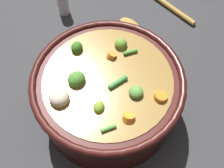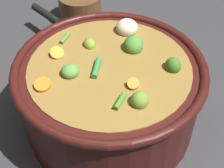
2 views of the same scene
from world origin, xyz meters
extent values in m
plane|color=#2D2D30|center=(0.00, 0.00, 0.00)|extent=(1.10, 1.10, 0.00)
cylinder|color=#38110F|center=(0.00, 0.00, 0.07)|extent=(0.32, 0.32, 0.14)
torus|color=#38110F|center=(0.00, 0.00, 0.14)|extent=(0.34, 0.34, 0.02)
cylinder|color=olive|center=(0.00, 0.00, 0.07)|extent=(0.28, 0.28, 0.13)
ellipsoid|color=#366A1E|center=(-0.04, -0.10, 0.15)|extent=(0.03, 0.03, 0.03)
ellipsoid|color=olive|center=(0.07, 0.01, 0.14)|extent=(0.03, 0.03, 0.02)
ellipsoid|color=#558B3D|center=(0.01, 0.07, 0.15)|extent=(0.03, 0.03, 0.02)
ellipsoid|color=#46802F|center=(0.03, -0.06, 0.15)|extent=(0.05, 0.05, 0.04)
ellipsoid|color=olive|center=(-0.09, -0.01, 0.15)|extent=(0.04, 0.04, 0.03)
cylinder|color=orange|center=(-0.01, 0.12, 0.14)|extent=(0.04, 0.04, 0.02)
cylinder|color=orange|center=(-0.06, -0.02, 0.14)|extent=(0.03, 0.03, 0.02)
cylinder|color=orange|center=(0.06, 0.07, 0.14)|extent=(0.03, 0.03, 0.02)
ellipsoid|color=beige|center=(0.08, -0.07, 0.15)|extent=(0.04, 0.04, 0.03)
cylinder|color=#327E39|center=(0.00, 0.02, 0.14)|extent=(0.04, 0.03, 0.01)
cylinder|color=#448433|center=(0.10, 0.05, 0.14)|extent=(0.03, 0.03, 0.01)
cylinder|color=#3C7F29|center=(-0.08, 0.02, 0.14)|extent=(0.03, 0.03, 0.01)
ellipsoid|color=olive|center=(-0.27, -0.05, 0.01)|extent=(0.07, 0.09, 0.02)
cylinder|color=olive|center=(-0.41, 0.00, 0.01)|extent=(0.11, 0.24, 0.02)
cylinder|color=silver|center=(-0.24, -0.26, 0.03)|extent=(0.03, 0.03, 0.06)
camera|label=1|loc=(0.29, 0.14, 0.66)|focal=46.55mm
camera|label=2|loc=(-0.39, 0.16, 0.51)|focal=53.33mm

